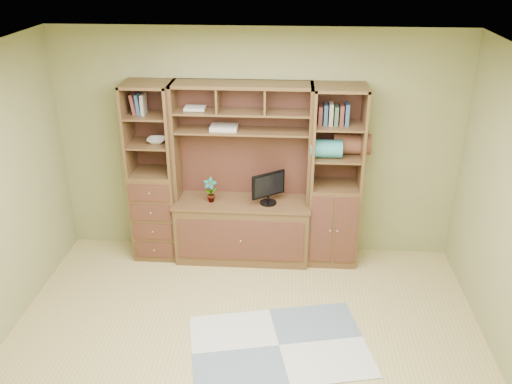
# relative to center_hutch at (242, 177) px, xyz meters

# --- Properties ---
(room) EXTENTS (4.60, 4.10, 2.64)m
(room) POSITION_rel_center_hutch_xyz_m (0.15, -1.73, 0.28)
(room) COLOR tan
(room) RESTS_ON ground
(center_hutch) EXTENTS (1.54, 0.53, 2.05)m
(center_hutch) POSITION_rel_center_hutch_xyz_m (0.00, 0.00, 0.00)
(center_hutch) COLOR #50351C
(center_hutch) RESTS_ON ground
(left_tower) EXTENTS (0.50, 0.45, 2.05)m
(left_tower) POSITION_rel_center_hutch_xyz_m (-1.00, 0.04, 0.00)
(left_tower) COLOR #50351C
(left_tower) RESTS_ON ground
(right_tower) EXTENTS (0.55, 0.45, 2.05)m
(right_tower) POSITION_rel_center_hutch_xyz_m (1.02, 0.04, 0.00)
(right_tower) COLOR #50351C
(right_tower) RESTS_ON ground
(rug) EXTENTS (1.79, 1.39, 0.01)m
(rug) POSITION_rel_center_hutch_xyz_m (0.47, -1.52, -1.02)
(rug) COLOR #919696
(rug) RESTS_ON ground
(monitor) EXTENTS (0.44, 0.39, 0.51)m
(monitor) POSITION_rel_center_hutch_xyz_m (0.29, -0.03, -0.04)
(monitor) COLOR black
(monitor) RESTS_ON center_hutch
(orchid) EXTENTS (0.15, 0.10, 0.28)m
(orchid) POSITION_rel_center_hutch_xyz_m (-0.35, -0.03, -0.15)
(orchid) COLOR #A65A38
(orchid) RESTS_ON center_hutch
(magazines) EXTENTS (0.29, 0.21, 0.04)m
(magazines) POSITION_rel_center_hutch_xyz_m (-0.20, 0.09, 0.54)
(magazines) COLOR #B2A897
(magazines) RESTS_ON center_hutch
(bowl) EXTENTS (0.21, 0.21, 0.05)m
(bowl) POSITION_rel_center_hutch_xyz_m (-0.93, 0.04, 0.39)
(bowl) COLOR silver
(bowl) RESTS_ON left_tower
(blanket_teal) EXTENTS (0.33, 0.19, 0.19)m
(blanket_teal) POSITION_rel_center_hutch_xyz_m (0.90, -0.01, 0.36)
(blanket_teal) COLOR teal
(blanket_teal) RESTS_ON right_tower
(blanket_red) EXTENTS (0.40, 0.22, 0.22)m
(blanket_red) POSITION_rel_center_hutch_xyz_m (1.18, 0.12, 0.38)
(blanket_red) COLOR brown
(blanket_red) RESTS_ON right_tower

